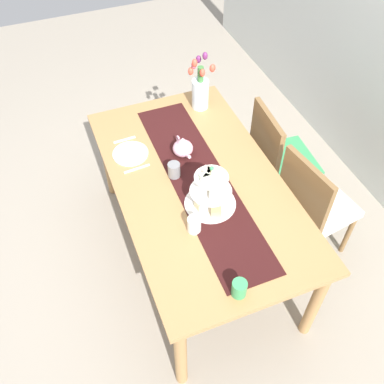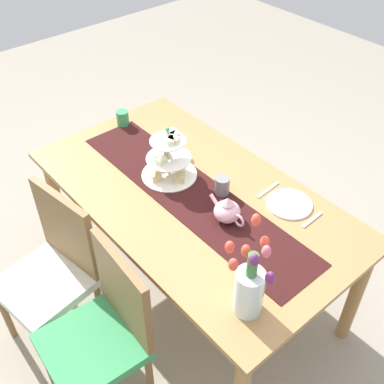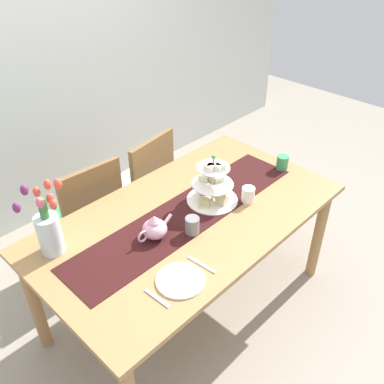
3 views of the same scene
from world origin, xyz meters
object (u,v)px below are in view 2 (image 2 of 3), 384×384
(fork_left, at_px, (312,220))
(dinner_plate_left, at_px, (289,204))
(chair_right, at_px, (54,267))
(teapot, at_px, (227,211))
(chair_left, at_px, (104,329))
(mug_white_text, at_px, (175,146))
(tiered_cake_stand, at_px, (169,161))
(dining_table, at_px, (192,207))
(knife_left, at_px, (268,190))
(mug_grey, at_px, (222,185))
(tulip_vase, at_px, (250,285))
(mug_orange, at_px, (123,118))

(fork_left, bearing_deg, dinner_plate_left, 0.00)
(chair_right, bearing_deg, teapot, -124.87)
(chair_left, height_order, mug_white_text, chair_left)
(teapot, bearing_deg, fork_left, -130.74)
(chair_right, bearing_deg, tiered_cake_stand, -93.99)
(dining_table, distance_m, dinner_plate_left, 0.51)
(fork_left, xyz_separation_m, knife_left, (0.29, 0.00, 0.00))
(chair_right, relative_size, mug_grey, 9.58)
(chair_left, relative_size, dinner_plate_left, 3.96)
(mug_white_text, bearing_deg, tiered_cake_stand, 131.62)
(dining_table, height_order, chair_left, chair_left)
(dinner_plate_left, relative_size, mug_grey, 2.42)
(tulip_vase, bearing_deg, mug_white_text, -23.81)
(tiered_cake_stand, xyz_separation_m, mug_white_text, (0.14, -0.15, -0.05))
(dinner_plate_left, height_order, knife_left, dinner_plate_left)
(tiered_cake_stand, xyz_separation_m, fork_left, (-0.72, -0.31, -0.10))
(chair_left, relative_size, chair_right, 1.00)
(teapot, bearing_deg, tulip_vase, 145.42)
(knife_left, bearing_deg, tulip_vase, 126.13)
(chair_left, xyz_separation_m, chair_right, (0.48, 0.00, 0.00))
(dining_table, xyz_separation_m, tiered_cake_stand, (0.19, -0.00, 0.19))
(teapot, height_order, mug_white_text, teapot)
(tulip_vase, bearing_deg, fork_left, -75.87)
(mug_orange, bearing_deg, fork_left, -170.36)
(chair_right, bearing_deg, knife_left, -115.00)
(dinner_plate_left, bearing_deg, chair_right, 58.76)
(tiered_cake_stand, relative_size, mug_orange, 3.20)
(tulip_vase, height_order, dinner_plate_left, tulip_vase)
(teapot, bearing_deg, mug_orange, -5.20)
(dining_table, height_order, knife_left, knife_left)
(chair_right, height_order, mug_white_text, chair_right)
(chair_right, relative_size, dinner_plate_left, 3.96)
(chair_left, distance_m, dinner_plate_left, 1.08)
(chair_left, xyz_separation_m, knife_left, (-0.01, -1.03, 0.25))
(fork_left, xyz_separation_m, mug_white_text, (0.86, 0.16, 0.04))
(dining_table, bearing_deg, mug_orange, -6.92)
(mug_grey, bearing_deg, fork_left, -155.34)
(tiered_cake_stand, relative_size, tulip_vase, 0.70)
(chair_right, distance_m, mug_grey, 0.95)
(tiered_cake_stand, bearing_deg, mug_grey, -158.18)
(mug_white_text, bearing_deg, knife_left, -164.29)
(chair_right, distance_m, mug_orange, 1.01)
(tulip_vase, xyz_separation_m, dinner_plate_left, (0.30, -0.61, -0.15))
(mug_orange, bearing_deg, mug_grey, -178.46)
(chair_left, distance_m, chair_right, 0.48)
(dining_table, bearing_deg, tiered_cake_stand, -0.06)
(tiered_cake_stand, height_order, mug_orange, tiered_cake_stand)
(teapot, distance_m, tulip_vase, 0.52)
(tiered_cake_stand, height_order, fork_left, tiered_cake_stand)
(dining_table, height_order, dinner_plate_left, dinner_plate_left)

